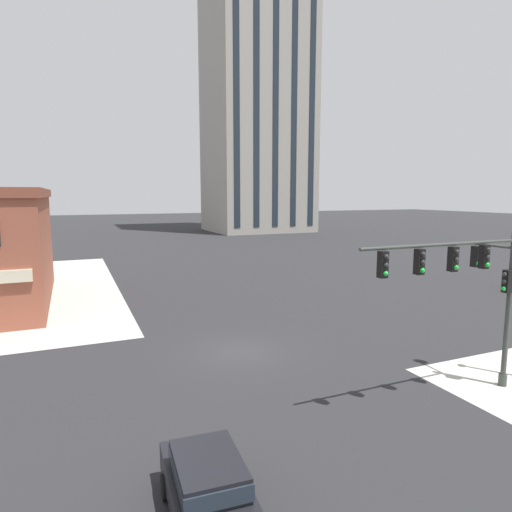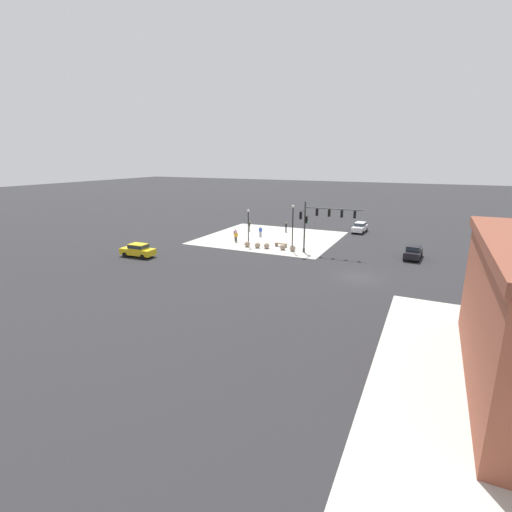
{
  "view_description": "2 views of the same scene",
  "coord_description": "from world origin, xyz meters",
  "px_view_note": "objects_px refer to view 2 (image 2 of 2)",
  "views": [
    {
      "loc": [
        -7.38,
        -19.4,
        7.72
      ],
      "look_at": [
        4.01,
        7.3,
        3.61
      ],
      "focal_mm": 30.6,
      "sensor_mm": 36.0,
      "label": 1
    },
    {
      "loc": [
        -6.29,
        38.12,
        12.12
      ],
      "look_at": [
        5.36,
        13.48,
        4.92
      ],
      "focal_mm": 26.25,
      "sensor_mm": 36.0,
      "label": 2
    }
  ],
  "objects_px": {
    "street_lamp_mid_sidewalk": "(248,223)",
    "car_main_northbound_near": "(413,251)",
    "bollard_sphere_curb_e": "(247,244)",
    "pedestrian_walking_east": "(286,226)",
    "bollard_sphere_curb_c": "(267,246)",
    "pedestrian_near_bench": "(260,231)",
    "street_lamp_corner_near": "(293,223)",
    "car_main_northbound_far": "(360,227)",
    "bollard_sphere_curb_b": "(283,247)",
    "pedestrian_by_lamp": "(236,236)",
    "bollard_sphere_curb_a": "(293,248)",
    "car_main_southbound_near": "(138,250)",
    "pedestrian_with_bag": "(235,234)",
    "pedestrian_at_curb": "(250,225)",
    "traffic_signal_main": "(318,220)",
    "bollard_sphere_curb_d": "(257,245)",
    "bench_near_signal": "(281,244)"
  },
  "relations": [
    {
      "from": "bollard_sphere_curb_a",
      "to": "pedestrian_with_bag",
      "type": "xyz_separation_m",
      "value": [
        10.19,
        -2.82,
        0.55
      ]
    },
    {
      "from": "pedestrian_walking_east",
      "to": "pedestrian_by_lamp",
      "type": "bearing_deg",
      "value": 69.18
    },
    {
      "from": "pedestrian_at_curb",
      "to": "pedestrian_walking_east",
      "type": "distance_m",
      "value": 6.18
    },
    {
      "from": "bollard_sphere_curb_c",
      "to": "pedestrian_by_lamp",
      "type": "height_order",
      "value": "pedestrian_by_lamp"
    },
    {
      "from": "street_lamp_mid_sidewalk",
      "to": "car_main_northbound_near",
      "type": "distance_m",
      "value": 21.62
    },
    {
      "from": "pedestrian_walking_east",
      "to": "street_lamp_mid_sidewalk",
      "type": "height_order",
      "value": "street_lamp_mid_sidewalk"
    },
    {
      "from": "bollard_sphere_curb_d",
      "to": "car_main_northbound_near",
      "type": "xyz_separation_m",
      "value": [
        -19.75,
        -3.08,
        0.52
      ]
    },
    {
      "from": "car_main_northbound_far",
      "to": "bench_near_signal",
      "type": "bearing_deg",
      "value": 62.23
    },
    {
      "from": "pedestrian_at_curb",
      "to": "pedestrian_by_lamp",
      "type": "distance_m",
      "value": 8.79
    },
    {
      "from": "street_lamp_mid_sidewalk",
      "to": "car_main_northbound_far",
      "type": "xyz_separation_m",
      "value": [
        -12.27,
        -17.08,
        -2.37
      ]
    },
    {
      "from": "bollard_sphere_curb_b",
      "to": "pedestrian_near_bench",
      "type": "distance_m",
      "value": 9.18
    },
    {
      "from": "bench_near_signal",
      "to": "pedestrian_near_bench",
      "type": "distance_m",
      "value": 7.4
    },
    {
      "from": "bollard_sphere_curb_a",
      "to": "bollard_sphere_curb_b",
      "type": "xyz_separation_m",
      "value": [
        1.43,
        -0.06,
        0.0
      ]
    },
    {
      "from": "pedestrian_by_lamp",
      "to": "street_lamp_corner_near",
      "type": "relative_size",
      "value": 0.27
    },
    {
      "from": "bollard_sphere_curb_b",
      "to": "traffic_signal_main",
      "type": "bearing_deg",
      "value": 177.71
    },
    {
      "from": "bollard_sphere_curb_a",
      "to": "car_main_southbound_near",
      "type": "height_order",
      "value": "car_main_southbound_near"
    },
    {
      "from": "bollard_sphere_curb_b",
      "to": "bollard_sphere_curb_d",
      "type": "relative_size",
      "value": 1.0
    },
    {
      "from": "bollard_sphere_curb_c",
      "to": "pedestrian_near_bench",
      "type": "xyz_separation_m",
      "value": [
        4.07,
        -6.84,
        0.52
      ]
    },
    {
      "from": "pedestrian_at_curb",
      "to": "street_lamp_corner_near",
      "type": "bearing_deg",
      "value": 137.93
    },
    {
      "from": "pedestrian_walking_east",
      "to": "street_lamp_mid_sidewalk",
      "type": "bearing_deg",
      "value": 84.62
    },
    {
      "from": "traffic_signal_main",
      "to": "pedestrian_at_curb",
      "type": "bearing_deg",
      "value": -34.55
    },
    {
      "from": "bollard_sphere_curb_e",
      "to": "car_main_southbound_near",
      "type": "height_order",
      "value": "car_main_southbound_near"
    },
    {
      "from": "pedestrian_with_bag",
      "to": "street_lamp_corner_near",
      "type": "xyz_separation_m",
      "value": [
        -10.2,
        3.06,
        2.87
      ]
    },
    {
      "from": "pedestrian_by_lamp",
      "to": "street_lamp_mid_sidewalk",
      "type": "distance_m",
      "value": 3.97
    },
    {
      "from": "bench_near_signal",
      "to": "car_main_northbound_near",
      "type": "xyz_separation_m",
      "value": [
        -17.1,
        -0.98,
        0.59
      ]
    },
    {
      "from": "bollard_sphere_curb_c",
      "to": "pedestrian_walking_east",
      "type": "distance_m",
      "value": 12.09
    },
    {
      "from": "bollard_sphere_curb_b",
      "to": "pedestrian_by_lamp",
      "type": "height_order",
      "value": "pedestrian_by_lamp"
    },
    {
      "from": "bollard_sphere_curb_a",
      "to": "bollard_sphere_curb_e",
      "type": "relative_size",
      "value": 1.0
    },
    {
      "from": "bollard_sphere_curb_a",
      "to": "pedestrian_by_lamp",
      "type": "bearing_deg",
      "value": -8.87
    },
    {
      "from": "pedestrian_by_lamp",
      "to": "car_main_northbound_near",
      "type": "relative_size",
      "value": 0.37
    },
    {
      "from": "bollard_sphere_curb_b",
      "to": "car_main_northbound_far",
      "type": "relative_size",
      "value": 0.18
    },
    {
      "from": "pedestrian_with_bag",
      "to": "street_lamp_mid_sidewalk",
      "type": "xyz_separation_m",
      "value": [
        -3.64,
        2.91,
        2.34
      ]
    },
    {
      "from": "bollard_sphere_curb_b",
      "to": "pedestrian_by_lamp",
      "type": "distance_m",
      "value": 8.07
    },
    {
      "from": "car_main_northbound_near",
      "to": "bollard_sphere_curb_b",
      "type": "bearing_deg",
      "value": 9.16
    },
    {
      "from": "bollard_sphere_curb_a",
      "to": "bollard_sphere_curb_e",
      "type": "bearing_deg",
      "value": 3.69
    },
    {
      "from": "bollard_sphere_curb_b",
      "to": "pedestrian_at_curb",
      "type": "height_order",
      "value": "pedestrian_at_curb"
    },
    {
      "from": "bollard_sphere_curb_e",
      "to": "pedestrian_by_lamp",
      "type": "xyz_separation_m",
      "value": [
        2.78,
        -1.88,
        0.55
      ]
    },
    {
      "from": "street_lamp_corner_near",
      "to": "car_main_northbound_far",
      "type": "bearing_deg",
      "value": -108.33
    },
    {
      "from": "traffic_signal_main",
      "to": "street_lamp_mid_sidewalk",
      "type": "bearing_deg",
      "value": -0.27
    },
    {
      "from": "pedestrian_by_lamp",
      "to": "street_lamp_mid_sidewalk",
      "type": "xyz_separation_m",
      "value": [
        -2.81,
        1.55,
        2.34
      ]
    },
    {
      "from": "bollard_sphere_curb_d",
      "to": "bollard_sphere_curb_e",
      "type": "bearing_deg",
      "value": 0.33
    },
    {
      "from": "bollard_sphere_curb_e",
      "to": "pedestrian_walking_east",
      "type": "relative_size",
      "value": 0.46
    },
    {
      "from": "bollard_sphere_curb_d",
      "to": "pedestrian_with_bag",
      "type": "distance_m",
      "value": 6.15
    },
    {
      "from": "pedestrian_walking_east",
      "to": "car_main_southbound_near",
      "type": "height_order",
      "value": "pedestrian_walking_east"
    },
    {
      "from": "pedestrian_at_curb",
      "to": "car_main_southbound_near",
      "type": "bearing_deg",
      "value": 76.26
    },
    {
      "from": "street_lamp_corner_near",
      "to": "pedestrian_walking_east",
      "type": "bearing_deg",
      "value": -65.61
    },
    {
      "from": "car_main_southbound_near",
      "to": "car_main_northbound_far",
      "type": "bearing_deg",
      "value": -128.34
    },
    {
      "from": "bollard_sphere_curb_e",
      "to": "street_lamp_corner_near",
      "type": "height_order",
      "value": "street_lamp_corner_near"
    },
    {
      "from": "pedestrian_by_lamp",
      "to": "car_main_southbound_near",
      "type": "bearing_deg",
      "value": 60.35
    },
    {
      "from": "bollard_sphere_curb_a",
      "to": "pedestrian_walking_east",
      "type": "xyz_separation_m",
      "value": [
        5.43,
        -11.78,
        0.61
      ]
    }
  ]
}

